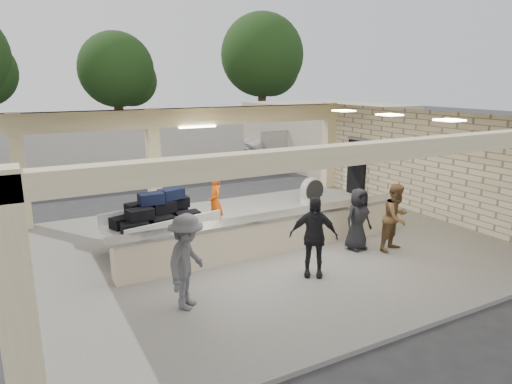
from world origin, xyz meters
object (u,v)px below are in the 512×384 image
baggage_counter (272,233)px  passenger_a (396,217)px  drum_fan (312,190)px  luggage_cart (158,219)px  passenger_d (358,219)px  container_white (107,149)px  car_white_a (287,144)px  passenger_b (313,237)px  car_dark (209,143)px  passenger_c (187,262)px  baggage_handler (215,202)px  car_white_b (346,139)px

baggage_counter → passenger_a: bearing=-26.5°
drum_fan → luggage_cart: bearing=-168.2°
passenger_d → container_white: size_ratio=0.13×
luggage_cart → car_white_a: luggage_cart is taller
passenger_b → passenger_d: passenger_b is taller
container_white → passenger_b: bearing=-80.6°
container_white → car_dark: bearing=34.4°
passenger_b → passenger_c: (-3.00, -0.07, 0.02)m
baggage_handler → car_white_b: bearing=137.9°
passenger_c → passenger_d: 5.07m
baggage_counter → car_dark: car_dark is taller
passenger_c → container_white: size_ratio=0.15×
passenger_d → car_dark: bearing=76.8°
passenger_d → drum_fan: bearing=66.7°
container_white → car_white_b: bearing=8.1°
passenger_c → car_white_b: bearing=-3.0°
baggage_handler → passenger_d: 4.14m
luggage_cart → passenger_a: bearing=-40.5°
car_white_a → drum_fan: bearing=153.9°
baggage_counter → luggage_cart: 2.96m
passenger_b → car_white_a: passenger_b is taller
passenger_c → car_white_b: size_ratio=0.41×
drum_fan → passenger_a: size_ratio=0.54×
luggage_cart → passenger_c: 3.36m
baggage_counter → car_white_b: size_ratio=1.79×
passenger_b → container_white: 13.68m
passenger_d → car_white_a: (6.54, 13.81, -0.14)m
passenger_c → passenger_d: passenger_c is taller
passenger_b → passenger_c: 3.00m
car_white_a → passenger_c: bearing=143.2°
baggage_counter → passenger_a: size_ratio=4.64×
baggage_handler → passenger_c: passenger_c is taller
baggage_counter → passenger_b: passenger_b is taller
car_white_a → car_white_b: car_white_a is taller
passenger_b → car_dark: 18.66m
passenger_a → passenger_b: (-2.80, -0.29, 0.04)m
car_white_b → car_dark: size_ratio=1.12×
container_white → passenger_c: bearing=-93.2°
drum_fan → car_dark: (1.51, 12.95, 0.07)m
baggage_handler → car_white_a: baggage_handler is taller
luggage_cart → car_white_a: 15.88m
luggage_cart → passenger_d: (4.55, -2.45, -0.02)m
baggage_counter → car_white_a: 15.50m
car_white_b → car_dark: car_white_b is taller
drum_fan → passenger_c: (-6.54, -5.09, 0.43)m
drum_fan → passenger_a: bearing=-103.2°
passenger_c → car_white_a: (11.53, 14.69, -0.26)m
drum_fan → passenger_b: passenger_b is taller
car_white_a → car_white_b: (4.90, 0.62, -0.06)m
baggage_counter → passenger_b: size_ratio=4.45×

